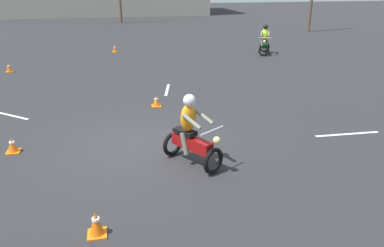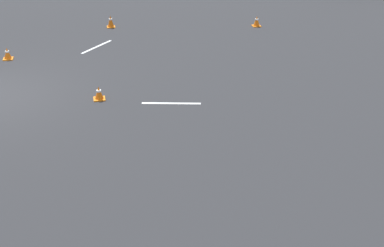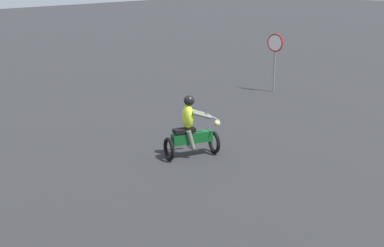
# 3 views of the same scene
# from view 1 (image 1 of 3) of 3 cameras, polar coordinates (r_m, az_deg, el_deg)

# --- Properties ---
(ground_plane) EXTENTS (120.00, 120.00, 0.00)m
(ground_plane) POSITION_cam_1_polar(r_m,az_deg,el_deg) (9.77, -7.85, -3.21)
(ground_plane) COLOR #28282B
(motorcycle_rider_foreground) EXTENTS (1.27, 1.50, 1.66)m
(motorcycle_rider_foreground) POSITION_cam_1_polar(r_m,az_deg,el_deg) (8.44, -0.17, -1.68)
(motorcycle_rider_foreground) COLOR black
(motorcycle_rider_foreground) RESTS_ON ground
(motorcycle_rider_background) EXTENTS (1.13, 1.53, 1.66)m
(motorcycle_rider_background) POSITION_cam_1_polar(r_m,az_deg,el_deg) (22.08, 11.02, 12.22)
(motorcycle_rider_background) COLOR black
(motorcycle_rider_background) RESTS_ON ground
(traffic_cone_near_left) EXTENTS (0.32, 0.32, 0.41)m
(traffic_cone_near_left) POSITION_cam_1_polar(r_m,az_deg,el_deg) (19.31, -26.11, 7.63)
(traffic_cone_near_left) COLOR orange
(traffic_cone_near_left) RESTS_ON ground
(traffic_cone_near_right) EXTENTS (0.32, 0.32, 0.42)m
(traffic_cone_near_right) POSITION_cam_1_polar(r_m,az_deg,el_deg) (22.81, -11.68, 11.12)
(traffic_cone_near_right) COLOR orange
(traffic_cone_near_right) RESTS_ON ground
(traffic_cone_mid_center) EXTENTS (0.32, 0.32, 0.37)m
(traffic_cone_mid_center) POSITION_cam_1_polar(r_m,az_deg,el_deg) (12.61, -5.46, 3.41)
(traffic_cone_mid_center) COLOR orange
(traffic_cone_mid_center) RESTS_ON ground
(traffic_cone_far_right) EXTENTS (0.32, 0.32, 0.39)m
(traffic_cone_far_right) POSITION_cam_1_polar(r_m,az_deg,el_deg) (10.20, -25.70, -3.02)
(traffic_cone_far_right) COLOR orange
(traffic_cone_far_right) RESTS_ON ground
(traffic_cone_far_left) EXTENTS (0.32, 0.32, 0.45)m
(traffic_cone_far_left) POSITION_cam_1_polar(r_m,az_deg,el_deg) (6.59, -14.40, -14.58)
(traffic_cone_far_left) COLOR orange
(traffic_cone_far_left) RESTS_ON ground
(lane_stripe_e) EXTENTS (1.87, 0.17, 0.01)m
(lane_stripe_e) POSITION_cam_1_polar(r_m,az_deg,el_deg) (11.18, 22.57, -1.49)
(lane_stripe_e) COLOR silver
(lane_stripe_e) RESTS_ON ground
(lane_stripe_n) EXTENTS (0.45, 1.59, 0.01)m
(lane_stripe_n) POSITION_cam_1_polar(r_m,az_deg,el_deg) (14.55, -3.80, 5.15)
(lane_stripe_n) COLOR silver
(lane_stripe_n) RESTS_ON ground
(lane_stripe_nw) EXTENTS (1.34, 1.14, 0.01)m
(lane_stripe_nw) POSITION_cam_1_polar(r_m,az_deg,el_deg) (13.10, -26.04, 1.17)
(lane_stripe_nw) COLOR silver
(lane_stripe_nw) RESTS_ON ground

